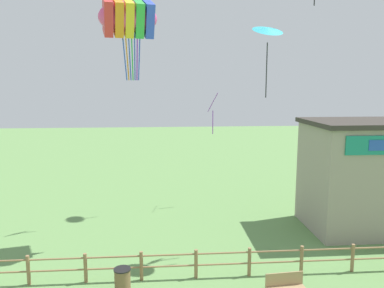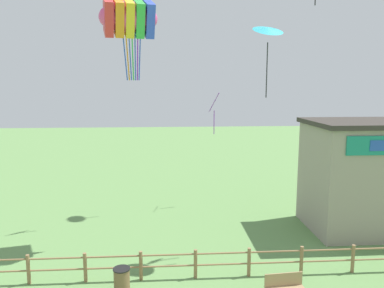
{
  "view_description": "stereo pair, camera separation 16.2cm",
  "coord_description": "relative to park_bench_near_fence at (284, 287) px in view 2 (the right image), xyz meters",
  "views": [
    {
      "loc": [
        -1.27,
        -8.36,
        7.65
      ],
      "look_at": [
        0.0,
        7.55,
        5.12
      ],
      "focal_mm": 35.0,
      "sensor_mm": 36.0,
      "label": 1
    },
    {
      "loc": [
        -1.11,
        -8.38,
        7.65
      ],
      "look_at": [
        0.0,
        7.55,
        5.12
      ],
      "focal_mm": 35.0,
      "sensor_mm": 36.0,
      "label": 2
    }
  ],
  "objects": [
    {
      "name": "kite_purple_streamer",
      "position": [
        -1.14,
        11.3,
        5.91
      ],
      "size": [
        0.79,
        1.05,
        2.61
      ],
      "color": "purple"
    },
    {
      "name": "kite_rainbow_parafoil",
      "position": [
        -5.85,
        5.88,
        10.19
      ],
      "size": [
        3.04,
        2.43,
        3.8
      ],
      "color": "#E54C8C"
    },
    {
      "name": "kite_cyan_delta",
      "position": [
        0.22,
        4.11,
        9.44
      ],
      "size": [
        1.51,
        1.45,
        3.21
      ],
      "color": "#2DB2C6"
    },
    {
      "name": "park_bench_near_fence",
      "position": [
        0.0,
        0.0,
        0.0
      ],
      "size": [
        1.45,
        0.51,
        0.96
      ],
      "color": "#9E7F56",
      "rests_on": "ground_plane"
    },
    {
      "name": "wooden_fence",
      "position": [
        -3.07,
        1.74,
        0.18
      ],
      "size": [
        21.78,
        0.14,
        1.19
      ],
      "color": "olive",
      "rests_on": "ground_plane"
    },
    {
      "name": "trash_bin",
      "position": [
        -5.87,
        0.83,
        -0.0
      ],
      "size": [
        0.64,
        0.64,
        0.98
      ],
      "color": "brown",
      "rests_on": "ground_plane"
    }
  ]
}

